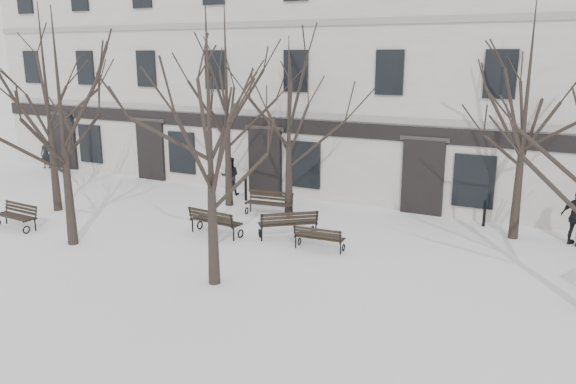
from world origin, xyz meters
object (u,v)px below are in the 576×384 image
Objects in this scene: tree_1 at (60,100)px; bench_1 at (215,221)px; lamp_post at (66,138)px; bench_2 at (319,237)px; tree_2 at (209,118)px; bench_4 at (288,223)px; bench_0 at (17,215)px; bench_3 at (269,202)px; tree_0 at (45,83)px.

tree_1 reaches higher than bench_1.
lamp_post reaches higher than bench_1.
bench_1 is at bearing -0.35° from bench_2.
tree_2 is 5.88m from bench_4.
tree_1 is at bearing -7.29° from bench_4.
bench_0 is 1.11× the size of bench_2.
bench_0 is 0.93× the size of bench_4.
bench_4 is (6.02, 3.78, -4.16)m from tree_1.
lamp_post is (-12.68, 4.99, 1.35)m from bench_1.
bench_3 is 0.97× the size of bench_4.
tree_2 reaches higher than bench_1.
tree_0 reaches higher than tree_1.
bench_2 is at bearing 117.07° from bench_4.
lamp_post is (-9.04, 7.87, -2.82)m from tree_1.
bench_3 is 2.95m from bench_4.
tree_2 reaches higher than bench_2.
tree_1 is at bearing 174.79° from tree_2.
bench_0 is at bearing -74.05° from tree_0.
tree_2 is 3.67× the size of bench_1.
tree_2 is 17.44m from lamp_post.
bench_0 is 0.92× the size of bench_1.
tree_1 reaches higher than tree_2.
bench_2 is 0.50× the size of lamp_post.
bench_4 is at bearing -28.14° from bench_2.
tree_0 reaches higher than bench_2.
bench_4 is (2.38, 0.90, 0.01)m from bench_1.
bench_0 is 0.96× the size of bench_3.
tree_2 is 2.23× the size of lamp_post.
tree_0 is 10.32m from tree_2.
tree_2 reaches higher than lamp_post.
tree_2 is at bearing -80.72° from bench_3.
tree_2 is (9.80, -3.21, -0.48)m from tree_0.
lamp_post is at bearing 150.77° from tree_2.
bench_1 is 0.61× the size of lamp_post.
bench_4 is 0.60× the size of lamp_post.
bench_2 is (10.56, 2.86, -0.05)m from bench_0.
lamp_post reaches higher than bench_2.
lamp_post reaches higher than bench_3.
bench_1 is 1.20× the size of bench_2.
tree_0 is 4.26× the size of bench_3.
bench_0 is (-3.12, 0.31, -4.21)m from tree_1.
tree_1 is at bearing -35.05° from tree_0.
tree_0 is at bearing -2.07° from bench_2.
bench_1 is at bearing 1.69° from tree_0.
bench_2 is 4.40m from bench_3.
tree_2 is 4.42× the size of bench_2.
bench_1 is (-2.36, 3.43, -3.99)m from tree_2.
lamp_post is at bearing -16.60° from bench_1.
bench_2 is at bearing -15.92° from lamp_post.
bench_1 is 1.05× the size of bench_3.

